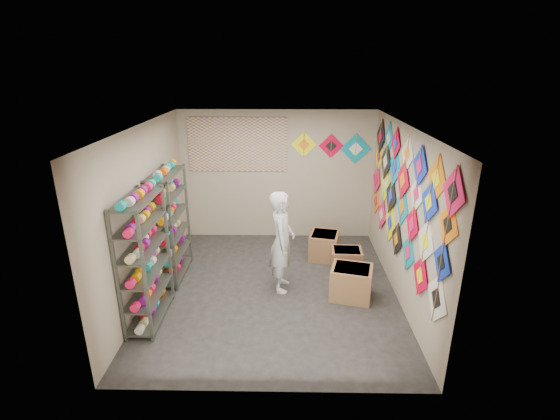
{
  "coord_description": "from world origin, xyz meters",
  "views": [
    {
      "loc": [
        0.21,
        -5.91,
        3.56
      ],
      "look_at": [
        0.1,
        0.3,
        1.3
      ],
      "focal_mm": 26.0,
      "sensor_mm": 36.0,
      "label": 1
    }
  ],
  "objects_px": {
    "shelf_rack_front": "(145,261)",
    "carton_a": "(351,282)",
    "shelf_rack_back": "(170,226)",
    "carton_c": "(324,246)",
    "carton_b": "(346,261)",
    "shopkeeper": "(282,242)"
  },
  "relations": [
    {
      "from": "carton_c",
      "to": "carton_b",
      "type": "bearing_deg",
      "value": -45.27
    },
    {
      "from": "shelf_rack_front",
      "to": "shopkeeper",
      "type": "distance_m",
      "value": 2.12
    },
    {
      "from": "shopkeeper",
      "to": "carton_a",
      "type": "distance_m",
      "value": 1.28
    },
    {
      "from": "shelf_rack_front",
      "to": "shelf_rack_back",
      "type": "distance_m",
      "value": 1.3
    },
    {
      "from": "shelf_rack_back",
      "to": "shopkeeper",
      "type": "distance_m",
      "value": 1.96
    },
    {
      "from": "shelf_rack_back",
      "to": "shopkeeper",
      "type": "xyz_separation_m",
      "value": [
        1.92,
        -0.4,
        -0.1
      ]
    },
    {
      "from": "shelf_rack_front",
      "to": "carton_b",
      "type": "distance_m",
      "value": 3.48
    },
    {
      "from": "carton_a",
      "to": "shelf_rack_back",
      "type": "bearing_deg",
      "value": -178.19
    },
    {
      "from": "shelf_rack_front",
      "to": "carton_a",
      "type": "relative_size",
      "value": 3.01
    },
    {
      "from": "carton_a",
      "to": "carton_b",
      "type": "relative_size",
      "value": 1.18
    },
    {
      "from": "shopkeeper",
      "to": "carton_a",
      "type": "bearing_deg",
      "value": -100.74
    },
    {
      "from": "shelf_rack_back",
      "to": "carton_a",
      "type": "xyz_separation_m",
      "value": [
        3.03,
        -0.66,
        -0.69
      ]
    },
    {
      "from": "shelf_rack_back",
      "to": "carton_b",
      "type": "distance_m",
      "value": 3.16
    },
    {
      "from": "carton_a",
      "to": "shopkeeper",
      "type": "bearing_deg",
      "value": -179.21
    },
    {
      "from": "shopkeeper",
      "to": "carton_c",
      "type": "distance_m",
      "value": 1.52
    },
    {
      "from": "shopkeeper",
      "to": "carton_b",
      "type": "distance_m",
      "value": 1.43
    },
    {
      "from": "shelf_rack_back",
      "to": "carton_c",
      "type": "relative_size",
      "value": 3.3
    },
    {
      "from": "carton_c",
      "to": "shopkeeper",
      "type": "bearing_deg",
      "value": -112.37
    },
    {
      "from": "shopkeeper",
      "to": "carton_c",
      "type": "bearing_deg",
      "value": -32.26
    },
    {
      "from": "shelf_rack_back",
      "to": "shopkeeper",
      "type": "relative_size",
      "value": 1.12
    },
    {
      "from": "shelf_rack_back",
      "to": "carton_c",
      "type": "xyz_separation_m",
      "value": [
        2.71,
        0.74,
        -0.7
      ]
    },
    {
      "from": "shelf_rack_front",
      "to": "carton_b",
      "type": "xyz_separation_m",
      "value": [
        3.07,
        1.48,
        -0.73
      ]
    }
  ]
}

